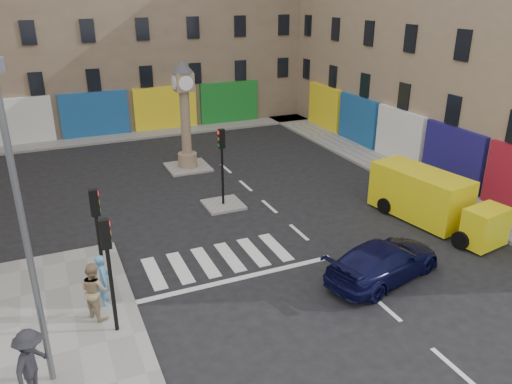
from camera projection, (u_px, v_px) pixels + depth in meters
ground at (351, 278)px, 18.12m from camera, size 120.00×120.00×0.00m
sidewalk_right at (380, 163)px, 29.81m from camera, size 2.60×30.00×0.15m
sidewalk_far at (128, 136)px, 35.43m from camera, size 32.00×2.40×0.15m
island_near at (223, 205)px, 24.14m from camera, size 1.80×1.80×0.12m
island_far at (188, 167)px, 29.22m from camera, size 2.40×2.40×0.12m
building_right at (481, 21)px, 29.16m from camera, size 10.00×30.00×16.00m
building_far at (103, 7)px, 37.16m from camera, size 32.00×10.00×17.00m
traffic_light_left_near at (108, 258)px, 14.21m from camera, size 0.28×0.22×3.70m
traffic_light_left_far at (97, 225)px, 16.25m from camera, size 0.28×0.22×3.70m
traffic_light_island at (222, 155)px, 23.18m from camera, size 0.28×0.22×3.70m
lamp_post at (22, 220)px, 11.50m from camera, size 0.50×0.25×8.30m
clock_pillar at (185, 108)px, 27.90m from camera, size 1.20×1.20×6.10m
navy_sedan at (384, 261)px, 17.87m from camera, size 5.21×3.17×1.41m
yellow_van at (431, 199)px, 22.07m from camera, size 2.85×6.37×2.24m
pedestrian_blue at (103, 279)px, 16.11m from camera, size 0.50×0.70×1.77m
pedestrian_tan at (94, 290)px, 15.44m from camera, size 1.07×1.15×1.88m
pedestrian_dark at (32, 365)px, 12.31m from camera, size 1.27×1.48×1.98m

